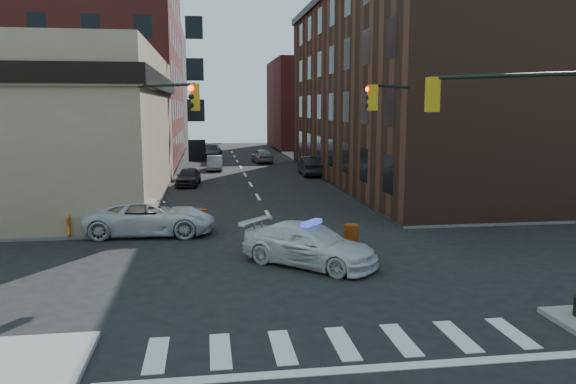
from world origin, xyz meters
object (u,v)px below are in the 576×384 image
object	(u,v)px
parked_car_wnear	(188,177)
barricade_nw_a	(131,216)
police_car	(309,245)
barrel_road	(351,238)
barrel_bank	(202,219)
pedestrian_a	(129,214)
parked_car_enear	(311,166)
pickup	(151,217)
parked_car_wfar	(215,163)
pedestrian_b	(11,217)

from	to	relation	value
parked_car_wnear	barricade_nw_a	bearing A→B (deg)	-93.34
police_car	barrel_road	distance (m)	2.64
barrel_bank	barricade_nw_a	distance (m)	3.34
pedestrian_a	police_car	bearing A→B (deg)	-8.38
parked_car_wnear	barrel_bank	world-z (taller)	parked_car_wnear
parked_car_enear	barrel_road	xyz separation A→B (m)	(-3.03, -25.00, -0.27)
pickup	parked_car_wfar	bearing A→B (deg)	-3.35
parked_car_wnear	pedestrian_a	xyz separation A→B (m)	(-2.17, -15.93, 0.33)
police_car	pickup	bearing A→B (deg)	87.51
barrel_bank	parked_car_wnear	bearing A→B (deg)	94.10
pedestrian_b	barrel_bank	xyz separation A→B (m)	(8.24, 1.06, -0.53)
police_car	parked_car_wnear	world-z (taller)	police_car
parked_car_wnear	parked_car_wfar	world-z (taller)	parked_car_wnear
parked_car_enear	barrel_road	distance (m)	25.19
pedestrian_a	barrel_road	world-z (taller)	pedestrian_a
pedestrian_a	pedestrian_b	xyz separation A→B (m)	(-5.00, 0.00, -0.00)
barrel_bank	barricade_nw_a	bearing A→B (deg)	177.52
barrel_bank	pedestrian_b	bearing A→B (deg)	-172.66
pedestrian_b	police_car	bearing A→B (deg)	-10.78
pickup	barricade_nw_a	xyz separation A→B (m)	(-1.04, 1.10, -0.14)
pedestrian_b	barrel_bank	distance (m)	8.33
barrel_road	parked_car_wfar	bearing A→B (deg)	99.37
parked_car_wfar	barricade_nw_a	world-z (taller)	parked_car_wfar
parked_car_wfar	parked_car_wnear	bearing A→B (deg)	-100.86
pedestrian_a	barricade_nw_a	size ratio (longest dim) A/B	1.24
pedestrian_b	parked_car_wfar	bearing A→B (deg)	85.13
pedestrian_a	barricade_nw_a	distance (m)	1.25
pickup	barrel_bank	distance (m)	2.50
pickup	parked_car_wnear	world-z (taller)	pickup
parked_car_enear	pedestrian_b	size ratio (longest dim) A/B	2.92
pedestrian_a	barrel_road	distance (m)	10.12
parked_car_wfar	barrel_bank	world-z (taller)	parked_car_wfar
barrel_road	barricade_nw_a	distance (m)	10.74
pedestrian_a	pedestrian_b	bearing A→B (deg)	-149.42
barrel_bank	barricade_nw_a	world-z (taller)	barricade_nw_a
police_car	parked_car_enear	world-z (taller)	parked_car_enear
pedestrian_b	pedestrian_a	bearing A→B (deg)	14.73
parked_car_wnear	parked_car_enear	size ratio (longest dim) A/B	0.79
pedestrian_a	parked_car_wfar	bearing A→B (deg)	111.29
parked_car_wfar	pedestrian_b	bearing A→B (deg)	-108.78
pedestrian_b	barricade_nw_a	distance (m)	5.07
pickup	barrel_road	distance (m)	9.30
parked_car_wfar	pedestrian_a	bearing A→B (deg)	-98.47
barrel_road	parked_car_wnear	bearing A→B (deg)	109.37
pickup	parked_car_wfar	world-z (taller)	pickup
police_car	barrel_road	size ratio (longest dim) A/B	4.77
parked_car_enear	pedestrian_a	world-z (taller)	pedestrian_a
pickup	parked_car_wfar	xyz separation A→B (m)	(3.30, 25.89, -0.15)
parked_car_wfar	barricade_nw_a	bearing A→B (deg)	-99.12
pedestrian_a	barricade_nw_a	bearing A→B (deg)	124.92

